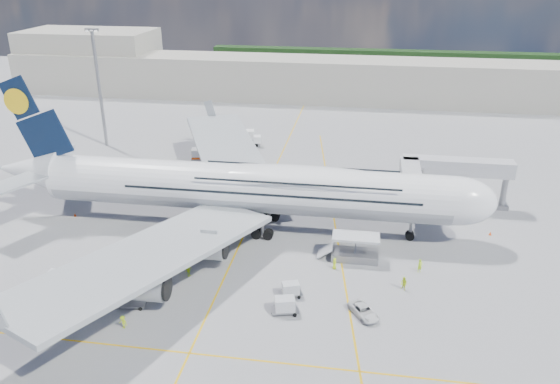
# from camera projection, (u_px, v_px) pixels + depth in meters

# --- Properties ---
(ground) EXTENTS (300.00, 300.00, 0.00)m
(ground) POSITION_uv_depth(u_px,v_px,m) (233.00, 259.00, 76.88)
(ground) COLOR gray
(ground) RESTS_ON ground
(taxi_line_main) EXTENTS (0.25, 220.00, 0.01)m
(taxi_line_main) POSITION_uv_depth(u_px,v_px,m) (233.00, 259.00, 76.87)
(taxi_line_main) COLOR #DDA50B
(taxi_line_main) RESTS_ON ground
(taxi_line_cross) EXTENTS (120.00, 0.25, 0.01)m
(taxi_line_cross) POSITION_uv_depth(u_px,v_px,m) (189.00, 353.00, 58.75)
(taxi_line_cross) COLOR #DDA50B
(taxi_line_cross) RESTS_ON ground
(taxi_line_diag) EXTENTS (14.16, 99.06, 0.01)m
(taxi_line_diag) POSITION_uv_depth(u_px,v_px,m) (336.00, 234.00, 83.94)
(taxi_line_diag) COLOR #DDA50B
(taxi_line_diag) RESTS_ON ground
(airliner) EXTENTS (77.26, 79.15, 23.71)m
(airliner) POSITION_uv_depth(u_px,v_px,m) (248.00, 187.00, 83.17)
(airliner) COLOR white
(airliner) RESTS_ON ground
(jet_bridge) EXTENTS (18.80, 12.10, 8.50)m
(jet_bridge) POSITION_uv_depth(u_px,v_px,m) (439.00, 173.00, 88.88)
(jet_bridge) COLOR #B7B7BC
(jet_bridge) RESTS_ON ground
(cargo_loader) EXTENTS (8.53, 3.20, 3.67)m
(cargo_loader) POSITION_uv_depth(u_px,v_px,m) (354.00, 251.00, 76.61)
(cargo_loader) COLOR silver
(cargo_loader) RESTS_ON ground
(light_mast) EXTENTS (3.00, 0.70, 25.50)m
(light_mast) POSITION_uv_depth(u_px,v_px,m) (99.00, 87.00, 118.09)
(light_mast) COLOR gray
(light_mast) RESTS_ON ground
(terminal) EXTENTS (180.00, 16.00, 12.00)m
(terminal) POSITION_uv_depth(u_px,v_px,m) (307.00, 79.00, 160.58)
(terminal) COLOR #B2AD9E
(terminal) RESTS_ON ground
(hangar) EXTENTS (40.00, 22.00, 18.00)m
(hangar) POSITION_uv_depth(u_px,v_px,m) (91.00, 59.00, 173.88)
(hangar) COLOR #B2AD9E
(hangar) RESTS_ON ground
(tree_line) EXTENTS (160.00, 6.00, 8.00)m
(tree_line) POSITION_uv_depth(u_px,v_px,m) (431.00, 62.00, 196.46)
(tree_line) COLOR #193814
(tree_line) RESTS_ON ground
(dolly_row_a) EXTENTS (3.22, 1.85, 1.98)m
(dolly_row_a) POSITION_uv_depth(u_px,v_px,m) (119.00, 253.00, 76.29)
(dolly_row_a) COLOR gray
(dolly_row_a) RESTS_ON ground
(dolly_row_b) EXTENTS (3.11, 2.01, 1.83)m
(dolly_row_b) POSITION_uv_depth(u_px,v_px,m) (73.00, 282.00, 69.80)
(dolly_row_b) COLOR gray
(dolly_row_b) RESTS_ON ground
(dolly_row_c) EXTENTS (3.56, 2.30, 0.48)m
(dolly_row_c) POSITION_uv_depth(u_px,v_px,m) (132.00, 304.00, 66.46)
(dolly_row_c) COLOR gray
(dolly_row_c) RESTS_ON ground
(dolly_back) EXTENTS (2.80, 1.50, 1.77)m
(dolly_back) POSITION_uv_depth(u_px,v_px,m) (57.00, 277.00, 70.97)
(dolly_back) COLOR gray
(dolly_back) RESTS_ON ground
(dolly_nose_far) EXTENTS (3.18, 2.31, 1.81)m
(dolly_nose_far) POSITION_uv_depth(u_px,v_px,m) (291.00, 289.00, 68.35)
(dolly_nose_far) COLOR gray
(dolly_nose_far) RESTS_ON ground
(dolly_nose_near) EXTENTS (3.52, 2.43, 2.03)m
(dolly_nose_near) POSITION_uv_depth(u_px,v_px,m) (285.00, 305.00, 65.00)
(dolly_nose_near) COLOR gray
(dolly_nose_near) RESTS_ON ground
(baggage_tug) EXTENTS (3.18, 2.29, 1.80)m
(baggage_tug) POSITION_uv_depth(u_px,v_px,m) (124.00, 293.00, 67.80)
(baggage_tug) COLOR white
(baggage_tug) RESTS_ON ground
(catering_truck_inner) EXTENTS (6.60, 3.56, 3.73)m
(catering_truck_inner) POSITION_uv_depth(u_px,v_px,m) (206.00, 158.00, 110.23)
(catering_truck_inner) COLOR gray
(catering_truck_inner) RESTS_ON ground
(catering_truck_outer) EXTENTS (6.38, 3.22, 3.64)m
(catering_truck_outer) POSITION_uv_depth(u_px,v_px,m) (247.00, 139.00, 122.03)
(catering_truck_outer) COLOR gray
(catering_truck_outer) RESTS_ON ground
(service_van) EXTENTS (4.26, 4.97, 1.27)m
(service_van) POSITION_uv_depth(u_px,v_px,m) (364.00, 311.00, 64.64)
(service_van) COLOR silver
(service_van) RESTS_ON ground
(crew_nose) EXTENTS (0.83, 0.74, 1.91)m
(crew_nose) POSITION_uv_depth(u_px,v_px,m) (420.00, 266.00, 73.47)
(crew_nose) COLOR #BAEE19
(crew_nose) RESTS_ON ground
(crew_loader) EXTENTS (1.13, 1.14, 1.86)m
(crew_loader) POSITION_uv_depth(u_px,v_px,m) (404.00, 284.00, 69.53)
(crew_loader) COLOR #C5E618
(crew_loader) RESTS_ON ground
(crew_wing) EXTENTS (0.90, 1.11, 1.76)m
(crew_wing) POSITION_uv_depth(u_px,v_px,m) (189.00, 270.00, 72.56)
(crew_wing) COLOR #AFDA16
(crew_wing) RESTS_ON ground
(crew_van) EXTENTS (0.70, 0.89, 1.61)m
(crew_van) POSITION_uv_depth(u_px,v_px,m) (334.00, 264.00, 74.31)
(crew_van) COLOR #D9FF1A
(crew_van) RESTS_ON ground
(crew_tug) EXTENTS (1.19, 0.89, 1.64)m
(crew_tug) POSITION_uv_depth(u_px,v_px,m) (123.00, 322.00, 62.39)
(crew_tug) COLOR #BCDF17
(crew_tug) RESTS_ON ground
(cone_nose) EXTENTS (0.46, 0.46, 0.58)m
(cone_nose) POSITION_uv_depth(u_px,v_px,m) (490.00, 233.00, 83.51)
(cone_nose) COLOR #F34C0C
(cone_nose) RESTS_ON ground
(cone_wing_left_inner) EXTENTS (0.38, 0.38, 0.49)m
(cone_wing_left_inner) POSITION_uv_depth(u_px,v_px,m) (230.00, 179.00, 103.76)
(cone_wing_left_inner) COLOR #F34C0C
(cone_wing_left_inner) RESTS_ON ground
(cone_wing_left_outer) EXTENTS (0.45, 0.45, 0.57)m
(cone_wing_left_outer) POSITION_uv_depth(u_px,v_px,m) (192.00, 154.00, 116.78)
(cone_wing_left_outer) COLOR #F34C0C
(cone_wing_left_outer) RESTS_ON ground
(cone_wing_right_inner) EXTENTS (0.44, 0.44, 0.55)m
(cone_wing_right_inner) POSITION_uv_depth(u_px,v_px,m) (168.00, 289.00, 69.64)
(cone_wing_right_inner) COLOR #F34C0C
(cone_wing_right_inner) RESTS_ON ground
(cone_wing_right_outer) EXTENTS (0.42, 0.42, 0.54)m
(cone_wing_right_outer) POSITION_uv_depth(u_px,v_px,m) (52.00, 322.00, 63.31)
(cone_wing_right_outer) COLOR #F34C0C
(cone_wing_right_outer) RESTS_ON ground
(cone_tail) EXTENTS (0.43, 0.43, 0.54)m
(cone_tail) POSITION_uv_depth(u_px,v_px,m) (75.00, 215.00, 89.54)
(cone_tail) COLOR #F34C0C
(cone_tail) RESTS_ON ground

